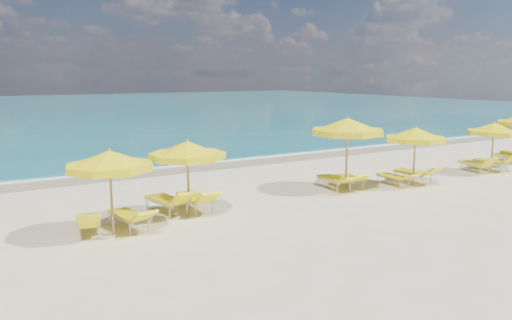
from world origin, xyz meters
TOP-DOWN VIEW (x-y plane):
  - ground_plane at (0.00, 0.00)m, footprint 120.00×120.00m
  - ocean at (0.00, 48.00)m, footprint 120.00×80.00m
  - wet_sand_band at (0.00, 7.40)m, footprint 120.00×2.60m
  - foam_line at (0.00, 8.20)m, footprint 120.00×1.20m
  - whitecap_near at (-6.00, 17.00)m, footprint 14.00×0.36m
  - whitecap_far at (8.00, 24.00)m, footprint 18.00×0.30m
  - umbrella_2 at (-5.37, -0.31)m, footprint 2.57×2.57m
  - umbrella_3 at (-2.98, 0.35)m, footprint 2.86×2.86m
  - umbrella_4 at (3.17, 0.54)m, footprint 3.26×3.26m
  - umbrella_5 at (5.67, -0.31)m, footprint 2.87×2.87m
  - umbrella_6 at (10.43, -0.24)m, footprint 2.76×2.76m
  - lounger_2_left at (-5.90, 0.05)m, footprint 0.81×1.67m
  - lounger_2_right at (-4.85, -0.04)m, footprint 0.89×1.87m
  - lounger_3_left at (-3.45, 0.85)m, footprint 0.98×2.03m
  - lounger_3_right at (-2.59, 0.72)m, footprint 0.66×1.96m
  - lounger_4_left at (2.81, 0.73)m, footprint 0.77×1.93m
  - lounger_4_right at (3.53, 0.74)m, footprint 0.86×1.73m
  - lounger_5_left at (5.13, 0.11)m, footprint 0.58×1.68m
  - lounger_5_right at (6.19, 0.11)m, footprint 0.81×1.91m
  - lounger_6_left at (9.96, 0.15)m, footprint 0.83×1.66m
  - lounger_6_right at (10.97, 0.11)m, footprint 0.73×1.80m
  - lounger_7_left at (13.09, 0.71)m, footprint 0.86×1.79m

SIDE VIEW (x-z plane):
  - ground_plane at x=0.00m, z-range 0.00..0.00m
  - ocean at x=0.00m, z-range -0.15..0.15m
  - wet_sand_band at x=0.00m, z-range -0.01..0.01m
  - foam_line at x=0.00m, z-range -0.01..0.01m
  - whitecap_near at x=-6.00m, z-range -0.03..0.03m
  - whitecap_far at x=8.00m, z-range -0.03..0.03m
  - lounger_5_left at x=5.13m, z-range -0.10..0.49m
  - lounger_4_right at x=3.53m, z-range -0.14..0.53m
  - lounger_7_left at x=13.09m, z-range -0.12..0.52m
  - lounger_6_left at x=9.96m, z-range -0.18..0.59m
  - lounger_2_left at x=-5.90m, z-range -0.19..0.60m
  - lounger_2_right at x=-4.85m, z-range -0.15..0.58m
  - lounger_6_right at x=10.97m, z-range -0.18..0.62m
  - lounger_4_left at x=2.81m, z-range -0.12..0.56m
  - lounger_5_right at x=6.19m, z-range -0.17..0.62m
  - lounger_3_right at x=-2.59m, z-range -0.17..0.64m
  - lounger_3_left at x=-3.45m, z-range -0.20..0.68m
  - umbrella_6 at x=10.43m, z-range 0.75..2.89m
  - umbrella_5 at x=5.67m, z-range 0.78..2.99m
  - umbrella_3 at x=-2.98m, z-range 0.79..3.03m
  - umbrella_2 at x=-5.37m, z-range 0.79..3.04m
  - umbrella_4 at x=3.17m, z-range 0.92..3.55m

